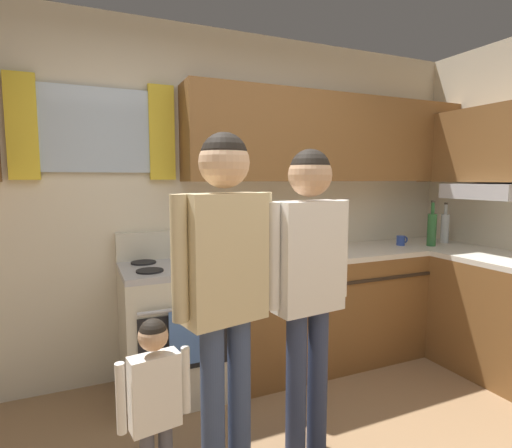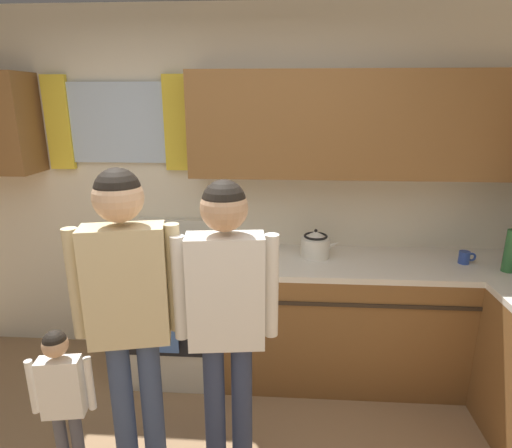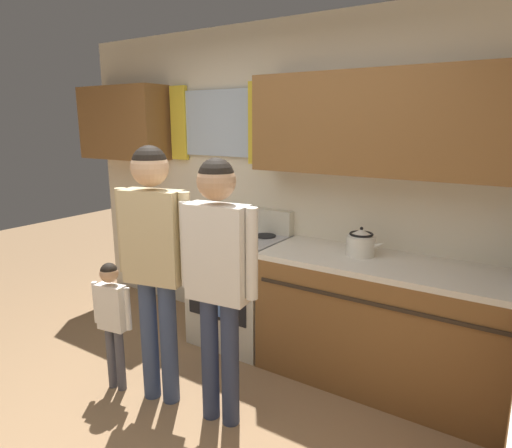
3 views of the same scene
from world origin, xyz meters
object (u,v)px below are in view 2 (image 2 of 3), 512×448
stovetop_kettle (316,244)px  stove_oven (176,311)px  small_child (62,393)px  adult_holding_child (128,298)px  adult_in_plaid (226,303)px  bottle_wine_green (511,249)px  mug_cobalt_blue (465,257)px

stovetop_kettle → stove_oven: bearing=-177.0°
small_child → stove_oven: bearing=74.2°
stove_oven → small_child: stove_oven is taller
stove_oven → adult_holding_child: bearing=-87.7°
adult_in_plaid → stovetop_kettle: bearing=63.2°
bottle_wine_green → adult_holding_child: bearing=-158.8°
mug_cobalt_blue → stovetop_kettle: 1.01m
stove_oven → adult_holding_child: (0.04, -0.98, 0.59)m
mug_cobalt_blue → small_child: (-2.31, -1.06, -0.37)m
bottle_wine_green → stovetop_kettle: bottle_wine_green is taller
mug_cobalt_blue → adult_in_plaid: bearing=-148.2°
mug_cobalt_blue → small_child: size_ratio=0.13×
mug_cobalt_blue → adult_holding_child: bearing=-153.7°
adult_holding_child → small_child: bearing=-165.9°
stove_oven → small_child: 1.11m
adult_holding_child → small_child: adult_holding_child is taller
stove_oven → small_child: (-0.30, -1.07, 0.11)m
stovetop_kettle → small_child: 1.77m
adult_holding_child → small_child: (-0.34, -0.09, -0.49)m
mug_cobalt_blue → adult_holding_child: size_ratio=0.07×
stove_oven → adult_holding_child: size_ratio=0.65×
bottle_wine_green → mug_cobalt_blue: bottle_wine_green is taller
stovetop_kettle → small_child: bearing=-139.5°
adult_holding_child → stove_oven: bearing=92.3°
stovetop_kettle → small_child: stovetop_kettle is taller
small_child → bottle_wine_green: bearing=20.3°
bottle_wine_green → mug_cobalt_blue: size_ratio=3.43×
adult_in_plaid → mug_cobalt_blue: bearing=31.8°
stovetop_kettle → bottle_wine_green: bearing=-8.5°
stovetop_kettle → adult_in_plaid: (-0.50, -0.99, 0.03)m
stovetop_kettle → adult_holding_child: bearing=-133.1°
mug_cobalt_blue → adult_holding_child: 2.20m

